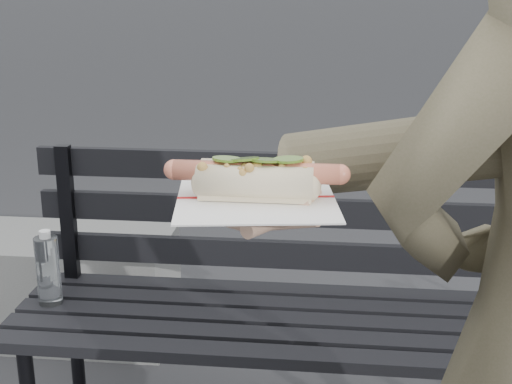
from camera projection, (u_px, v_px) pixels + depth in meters
park_bench at (289, 290)px, 1.92m from camera, size 1.50×0.44×0.88m
concrete_block at (16, 284)px, 2.74m from camera, size 1.20×0.40×0.40m
held_hotdog at (420, 157)px, 0.89m from camera, size 0.64×0.31×0.20m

